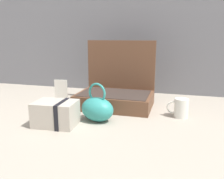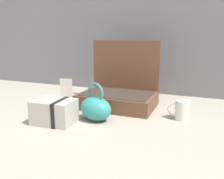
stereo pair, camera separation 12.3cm
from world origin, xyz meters
name	(u,v)px [view 1 (the left image)]	position (x,y,z in m)	size (l,w,h in m)	color
ground_plane	(117,114)	(0.00, 0.00, 0.00)	(6.00, 6.00, 0.00)	#9E9384
open_suitcase	(116,92)	(-0.05, 0.17, 0.09)	(0.44, 0.31, 0.39)	brown
teal_pouch_handbag	(97,109)	(-0.07, -0.12, 0.06)	(0.20, 0.16, 0.19)	teal
cream_toiletry_bag	(56,114)	(-0.24, -0.23, 0.06)	(0.20, 0.15, 0.12)	#B2A899
coffee_mug	(181,108)	(0.33, 0.05, 0.05)	(0.11, 0.07, 0.10)	silver
info_card_left	(61,91)	(-0.40, 0.13, 0.07)	(0.08, 0.01, 0.15)	silver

